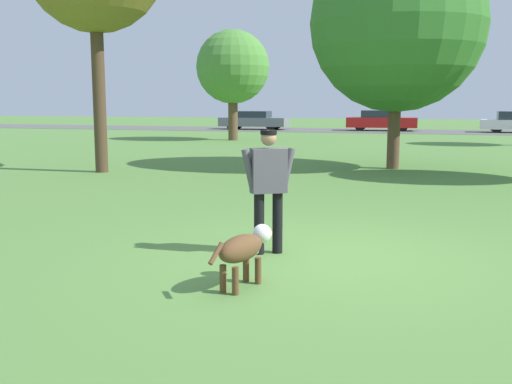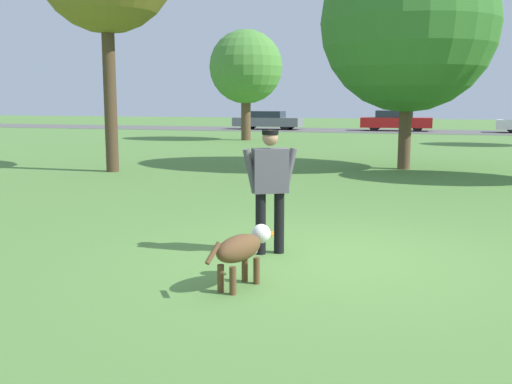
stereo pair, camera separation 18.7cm
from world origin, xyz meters
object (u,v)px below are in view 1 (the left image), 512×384
at_px(tree_mid_center, 397,24).
at_px(parked_car_red, 381,121).
at_px(person, 268,181).
at_px(parked_car_grey, 254,120).
at_px(dog, 244,248).
at_px(tree_far_left, 233,67).
at_px(frisbee, 267,234).

xyz_separation_m(tree_mid_center, parked_car_red, (-2.00, 22.24, -3.37)).
height_order(person, parked_car_grey, person).
xyz_separation_m(dog, tree_far_left, (-7.48, 22.48, 3.14)).
height_order(frisbee, tree_mid_center, tree_mid_center).
relative_size(dog, parked_car_red, 0.24).
distance_m(dog, parked_car_grey, 34.84).
xyz_separation_m(person, frisbee, (-0.29, 1.06, -0.92)).
distance_m(dog, tree_far_left, 23.90).
bearing_deg(tree_far_left, parked_car_red, 61.10).
bearing_deg(tree_mid_center, parked_car_red, 95.13).
relative_size(person, parked_car_red, 0.35).
distance_m(person, dog, 1.50).
bearing_deg(person, tree_mid_center, 54.82).
distance_m(tree_mid_center, parked_car_red, 22.59).
relative_size(tree_far_left, parked_car_grey, 1.17).
height_order(dog, parked_car_grey, parked_car_grey).
bearing_deg(tree_far_left, person, -70.72).
bearing_deg(dog, person, 20.39).
height_order(tree_far_left, parked_car_grey, tree_far_left).
height_order(person, frisbee, person).
distance_m(frisbee, tree_far_left, 21.52).
bearing_deg(parked_car_grey, tree_far_left, -78.67).
bearing_deg(frisbee, tree_far_left, 109.48).
bearing_deg(frisbee, parked_car_grey, 106.55).
relative_size(tree_mid_center, parked_car_grey, 1.41).
bearing_deg(dog, parked_car_red, 17.83).
height_order(dog, frisbee, dog).
xyz_separation_m(tree_far_left, parked_car_grey, (-2.14, 11.01, -2.92)).
xyz_separation_m(tree_mid_center, parked_car_grey, (-10.48, 21.75, -3.40)).
distance_m(tree_far_left, parked_car_grey, 11.59).
bearing_deg(dog, frisbee, 25.22).
xyz_separation_m(person, parked_car_red, (-1.03, 32.57, -0.26)).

